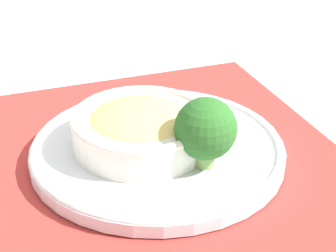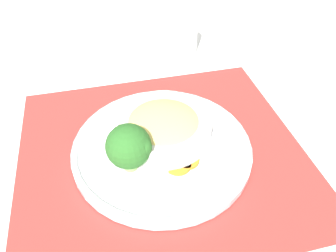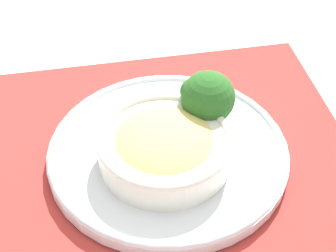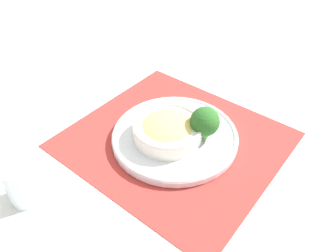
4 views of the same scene
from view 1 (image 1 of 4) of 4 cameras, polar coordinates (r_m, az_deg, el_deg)
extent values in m
plane|color=white|center=(0.72, -1.06, -3.35)|extent=(4.00, 4.00, 0.00)
cube|color=#B2332D|center=(0.72, -1.06, -3.22)|extent=(0.56, 0.52, 0.00)
cylinder|color=silver|center=(0.71, -1.07, -2.54)|extent=(0.32, 0.32, 0.02)
torus|color=silver|center=(0.71, -1.07, -1.99)|extent=(0.32, 0.32, 0.01)
cylinder|color=silver|center=(0.70, -2.80, -0.55)|extent=(0.17, 0.17, 0.04)
torus|color=silver|center=(0.69, -2.83, 0.90)|extent=(0.17, 0.17, 0.01)
ellipsoid|color=#EAC66B|center=(0.70, -2.81, 0.17)|extent=(0.14, 0.14, 0.04)
cylinder|color=#84AD5B|center=(0.67, 3.74, -3.17)|extent=(0.02, 0.02, 0.02)
sphere|color=#286023|center=(0.65, 3.85, -0.27)|extent=(0.07, 0.07, 0.07)
sphere|color=#286023|center=(0.66, 4.08, 1.07)|extent=(0.03, 0.03, 0.03)
sphere|color=#286023|center=(0.63, 3.73, -0.85)|extent=(0.03, 0.03, 0.03)
cylinder|color=orange|center=(0.74, 2.46, -0.46)|extent=(0.05, 0.05, 0.01)
cylinder|color=orange|center=(0.75, 1.41, 0.02)|extent=(0.05, 0.05, 0.01)
camera|label=2|loc=(0.78, 35.30, 28.67)|focal=35.00mm
camera|label=3|loc=(0.77, -54.69, 31.25)|focal=60.00mm
camera|label=4|loc=(0.41, -92.14, 31.27)|focal=35.00mm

